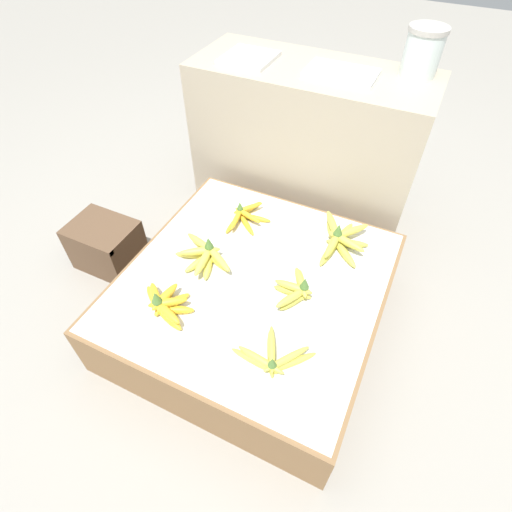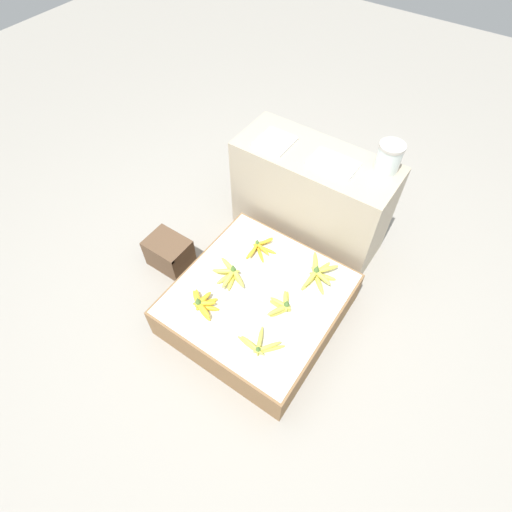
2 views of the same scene
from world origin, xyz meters
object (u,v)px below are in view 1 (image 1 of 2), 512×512
(wooden_crate, at_px, (107,245))
(banana_bunch_middle_midleft, at_px, (296,290))
(foam_tray_white, at_px, (249,58))
(banana_bunch_middle_left, at_px, (205,255))
(banana_bunch_back_left, at_px, (245,216))
(glass_jar, at_px, (423,51))
(banana_bunch_back_midleft, at_px, (340,239))
(banana_bunch_front_midleft, at_px, (273,358))
(banana_bunch_front_left, at_px, (165,304))

(wooden_crate, xyz_separation_m, banana_bunch_middle_midleft, (0.91, -0.01, 0.18))
(wooden_crate, xyz_separation_m, foam_tray_white, (0.37, 0.73, 0.62))
(banana_bunch_middle_midleft, bearing_deg, banana_bunch_middle_left, 178.68)
(banana_bunch_middle_left, height_order, banana_bunch_back_left, banana_bunch_middle_left)
(banana_bunch_middle_midleft, xyz_separation_m, glass_jar, (0.13, 0.89, 0.53))
(wooden_crate, distance_m, glass_jar, 1.54)
(banana_bunch_middle_left, height_order, banana_bunch_back_midleft, banana_bunch_back_midleft)
(wooden_crate, bearing_deg, banana_bunch_front_midleft, -16.57)
(foam_tray_white, bearing_deg, glass_jar, 12.76)
(banana_bunch_back_midleft, bearing_deg, banana_bunch_front_left, -128.36)
(banana_bunch_middle_left, bearing_deg, banana_bunch_back_midleft, 34.75)
(banana_bunch_middle_midleft, bearing_deg, banana_bunch_back_midleft, 78.90)
(banana_bunch_front_midleft, height_order, glass_jar, glass_jar)
(banana_bunch_front_left, distance_m, glass_jar, 1.36)
(banana_bunch_middle_midleft, height_order, banana_bunch_back_midleft, banana_bunch_back_midleft)
(wooden_crate, relative_size, banana_bunch_middle_left, 1.11)
(banana_bunch_front_midleft, xyz_separation_m, banana_bunch_back_left, (-0.38, 0.56, -0.00))
(glass_jar, bearing_deg, wooden_crate, -139.63)
(banana_bunch_front_left, relative_size, glass_jar, 1.25)
(glass_jar, xyz_separation_m, foam_tray_white, (-0.67, -0.15, -0.08))
(banana_bunch_back_left, xyz_separation_m, foam_tray_white, (-0.20, 0.46, 0.46))
(banana_bunch_middle_left, bearing_deg, wooden_crate, -179.77)
(banana_bunch_front_left, relative_size, banana_bunch_middle_left, 0.86)
(wooden_crate, height_order, banana_bunch_middle_midleft, banana_bunch_middle_midleft)
(glass_jar, bearing_deg, foam_tray_white, -167.24)
(banana_bunch_middle_left, distance_m, foam_tray_white, 0.87)
(banana_bunch_front_left, bearing_deg, glass_jar, 65.86)
(wooden_crate, bearing_deg, banana_bunch_middle_left, 0.23)
(wooden_crate, height_order, banana_bunch_back_midleft, banana_bunch_back_midleft)
(banana_bunch_back_left, relative_size, banana_bunch_back_midleft, 0.87)
(banana_bunch_back_midleft, bearing_deg, glass_jar, 83.47)
(banana_bunch_front_midleft, distance_m, banana_bunch_back_left, 0.67)
(banana_bunch_middle_midleft, bearing_deg, banana_bunch_back_left, 140.59)
(wooden_crate, xyz_separation_m, banana_bunch_middle_left, (0.54, 0.00, 0.18))
(glass_jar, relative_size, foam_tray_white, 0.81)
(wooden_crate, bearing_deg, glass_jar, 40.37)
(glass_jar, bearing_deg, banana_bunch_front_midleft, -94.79)
(wooden_crate, xyz_separation_m, banana_bunch_back_left, (0.57, 0.28, 0.17))
(banana_bunch_front_left, bearing_deg, foam_tray_white, 99.22)
(banana_bunch_back_midleft, xyz_separation_m, glass_jar, (0.07, 0.58, 0.53))
(banana_bunch_front_left, height_order, banana_bunch_back_left, banana_bunch_front_left)
(wooden_crate, relative_size, glass_jar, 1.60)
(banana_bunch_front_left, height_order, banana_bunch_back_midleft, banana_bunch_back_midleft)
(banana_bunch_back_midleft, bearing_deg, banana_bunch_back_left, -175.95)
(banana_bunch_front_midleft, distance_m, banana_bunch_back_midleft, 0.59)
(banana_bunch_middle_midleft, relative_size, glass_jar, 1.28)
(banana_bunch_back_left, xyz_separation_m, glass_jar, (0.47, 0.61, 0.54))
(banana_bunch_middle_midleft, bearing_deg, wooden_crate, 179.59)
(wooden_crate, height_order, glass_jar, glass_jar)
(banana_bunch_back_left, bearing_deg, banana_bunch_middle_left, -96.53)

